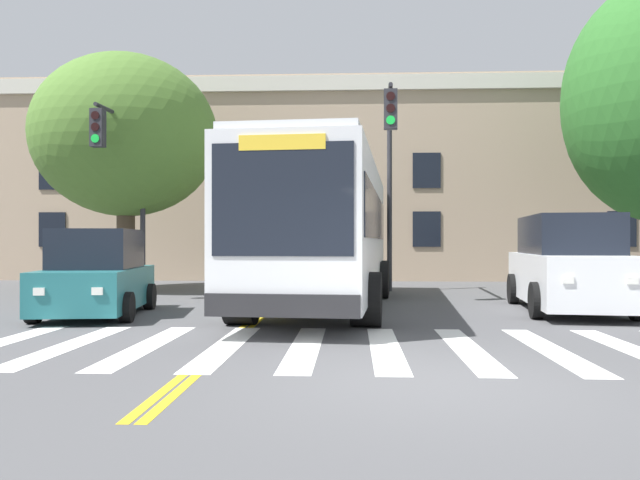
% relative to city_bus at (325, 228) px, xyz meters
% --- Properties ---
extents(ground_plane, '(120.00, 120.00, 0.00)m').
position_rel_city_bus_xyz_m(ground_plane, '(1.46, -8.05, -1.90)').
color(ground_plane, '#4C4C4F').
extents(crosswalk, '(12.47, 4.09, 0.01)m').
position_rel_city_bus_xyz_m(crosswalk, '(1.11, -5.81, -1.90)').
color(crosswalk, white).
rests_on(crosswalk, ground).
extents(lane_line_yellow_inner, '(0.12, 36.00, 0.01)m').
position_rel_city_bus_xyz_m(lane_line_yellow_inner, '(-1.40, 8.19, -1.90)').
color(lane_line_yellow_inner, gold).
rests_on(lane_line_yellow_inner, ground).
extents(lane_line_yellow_outer, '(0.12, 36.00, 0.01)m').
position_rel_city_bus_xyz_m(lane_line_yellow_outer, '(-1.24, 8.19, -1.90)').
color(lane_line_yellow_outer, gold).
rests_on(lane_line_yellow_outer, ground).
extents(city_bus, '(3.61, 11.23, 3.52)m').
position_rel_city_bus_xyz_m(city_bus, '(0.00, 0.00, 0.00)').
color(city_bus, white).
rests_on(city_bus, ground).
extents(car_teal_near_lane, '(2.36, 4.02, 1.85)m').
position_rel_city_bus_xyz_m(car_teal_near_lane, '(-4.81, -2.04, -1.06)').
color(car_teal_near_lane, '#236B70').
rests_on(car_teal_near_lane, ground).
extents(car_white_far_lane, '(2.59, 5.34, 2.18)m').
position_rel_city_bus_xyz_m(car_white_far_lane, '(5.54, -0.71, -0.87)').
color(car_white_far_lane, white).
rests_on(car_white_far_lane, ground).
extents(traffic_light_far_corner, '(0.47, 3.21, 5.76)m').
position_rel_city_bus_xyz_m(traffic_light_far_corner, '(-5.88, 2.61, 1.87)').
color(traffic_light_far_corner, '#28282D').
rests_on(traffic_light_far_corner, ground).
extents(traffic_light_overhead, '(0.51, 4.43, 5.84)m').
position_rel_city_bus_xyz_m(traffic_light_overhead, '(1.77, 3.08, 2.13)').
color(traffic_light_overhead, '#28282D').
rests_on(traffic_light_overhead, ground).
extents(street_tree_curbside_small, '(8.10, 8.13, 7.57)m').
position_rel_city_bus_xyz_m(street_tree_curbside_small, '(-6.57, 4.53, 3.06)').
color(street_tree_curbside_small, '#4C3D2D').
rests_on(street_tree_curbside_small, ground).
extents(building_facade, '(37.86, 9.78, 8.30)m').
position_rel_city_bus_xyz_m(building_facade, '(3.66, 14.52, 2.25)').
color(building_facade, tan).
rests_on(building_facade, ground).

